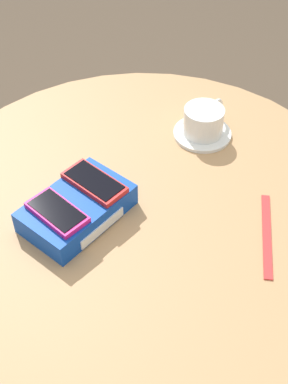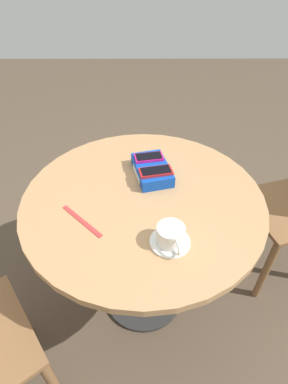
% 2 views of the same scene
% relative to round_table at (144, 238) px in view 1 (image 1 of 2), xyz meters
% --- Properties ---
extents(ground_plane, '(8.00, 8.00, 0.00)m').
position_rel_round_table_xyz_m(ground_plane, '(0.00, 0.00, -0.60)').
color(ground_plane, brown).
extents(round_table, '(0.93, 0.93, 0.73)m').
position_rel_round_table_xyz_m(round_table, '(0.00, 0.00, 0.00)').
color(round_table, '#2D2D2D').
rests_on(round_table, ground_plane).
extents(phone_box, '(0.24, 0.18, 0.05)m').
position_rel_round_table_xyz_m(phone_box, '(-0.13, 0.04, 0.15)').
color(phone_box, '#0F42AD').
rests_on(phone_box, round_table).
extents(phone_magenta, '(0.08, 0.13, 0.01)m').
position_rel_round_table_xyz_m(phone_magenta, '(-0.18, 0.02, 0.18)').
color(phone_magenta, '#D11975').
rests_on(phone_magenta, phone_box).
extents(phone_red, '(0.09, 0.14, 0.01)m').
position_rel_round_table_xyz_m(phone_red, '(-0.08, 0.05, 0.18)').
color(phone_red, red).
rests_on(phone_red, phone_box).
extents(saucer, '(0.13, 0.13, 0.01)m').
position_rel_round_table_xyz_m(saucer, '(0.23, 0.09, 0.13)').
color(saucer, white).
rests_on(saucer, round_table).
extents(coffee_cup, '(0.12, 0.09, 0.06)m').
position_rel_round_table_xyz_m(coffee_cup, '(0.23, 0.09, 0.16)').
color(coffee_cup, white).
rests_on(coffee_cup, saucer).
extents(lanyard_strap, '(0.16, 0.16, 0.00)m').
position_rel_round_table_xyz_m(lanyard_strap, '(0.13, -0.22, 0.12)').
color(lanyard_strap, red).
rests_on(lanyard_strap, round_table).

